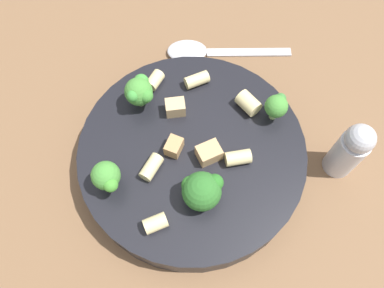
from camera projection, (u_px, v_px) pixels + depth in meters
name	position (u px, v px, depth m)	size (l,w,h in m)	color
ground_plane	(192.00, 162.00, 0.42)	(2.00, 2.00, 0.00)	brown
pasta_bowl	(192.00, 154.00, 0.40)	(0.24, 0.24, 0.04)	black
broccoli_floret_0	(106.00, 177.00, 0.35)	(0.03, 0.03, 0.04)	#93B766
broccoli_floret_1	(277.00, 105.00, 0.38)	(0.03, 0.02, 0.03)	#9EC175
broccoli_floret_2	(202.00, 190.00, 0.34)	(0.04, 0.04, 0.04)	#93B766
broccoli_floret_3	(139.00, 91.00, 0.39)	(0.03, 0.03, 0.04)	#93B766
rigatoni_0	(155.00, 223.00, 0.34)	(0.01, 0.01, 0.02)	beige
rigatoni_1	(197.00, 80.00, 0.41)	(0.01, 0.01, 0.03)	beige
rigatoni_2	(250.00, 105.00, 0.40)	(0.02, 0.02, 0.02)	beige
rigatoni_3	(238.00, 158.00, 0.37)	(0.01, 0.01, 0.03)	beige
rigatoni_4	(155.00, 80.00, 0.41)	(0.01, 0.01, 0.02)	beige
rigatoni_5	(151.00, 167.00, 0.37)	(0.01, 0.01, 0.03)	beige
chicken_chunk_0	(209.00, 153.00, 0.37)	(0.02, 0.02, 0.02)	tan
chicken_chunk_1	(174.00, 147.00, 0.38)	(0.02, 0.01, 0.02)	tan
chicken_chunk_2	(175.00, 107.00, 0.40)	(0.02, 0.02, 0.02)	tan
pepper_shaker	(350.00, 150.00, 0.38)	(0.03, 0.03, 0.08)	silver
spoon	(203.00, 51.00, 0.48)	(0.14, 0.12, 0.01)	silver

